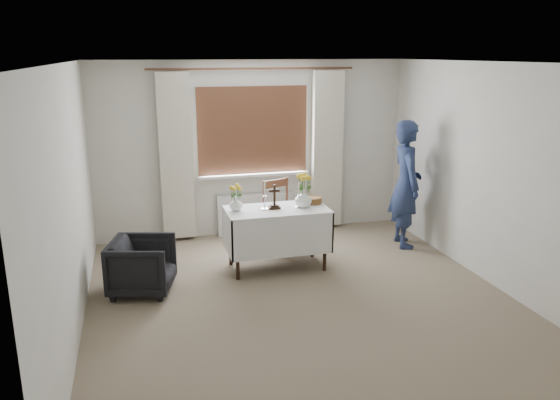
# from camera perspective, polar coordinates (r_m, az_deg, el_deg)

# --- Properties ---
(ground) EXTENTS (5.00, 5.00, 0.00)m
(ground) POSITION_cam_1_polar(r_m,az_deg,el_deg) (5.95, 2.49, -10.68)
(ground) COLOR #7F6E58
(ground) RESTS_ON ground
(altar_table) EXTENTS (1.24, 0.64, 0.76)m
(altar_table) POSITION_cam_1_polar(r_m,az_deg,el_deg) (6.72, -0.31, -4.05)
(altar_table) COLOR white
(altar_table) RESTS_ON ground
(wooden_chair) EXTENTS (0.57, 0.57, 0.96)m
(wooden_chair) POSITION_cam_1_polar(r_m,az_deg,el_deg) (7.29, 0.39, -1.71)
(wooden_chair) COLOR #56341D
(wooden_chair) RESTS_ON ground
(armchair) EXTENTS (0.82, 0.81, 0.62)m
(armchair) POSITION_cam_1_polar(r_m,az_deg,el_deg) (6.28, -14.20, -6.68)
(armchair) COLOR black
(armchair) RESTS_ON ground
(person) EXTENTS (0.51, 0.69, 1.73)m
(person) POSITION_cam_1_polar(r_m,az_deg,el_deg) (7.59, 13.02, 1.63)
(person) COLOR navy
(person) RESTS_ON ground
(radiator) EXTENTS (1.10, 0.10, 0.60)m
(radiator) POSITION_cam_1_polar(r_m,az_deg,el_deg) (8.03, -2.65, -1.44)
(radiator) COLOR silver
(radiator) RESTS_ON ground
(wooden_cross) EXTENTS (0.15, 0.11, 0.30)m
(wooden_cross) POSITION_cam_1_polar(r_m,az_deg,el_deg) (6.57, -0.59, 0.34)
(wooden_cross) COLOR black
(wooden_cross) RESTS_ON altar_table
(candlestick_left) EXTENTS (0.10, 0.10, 0.34)m
(candlestick_left) POSITION_cam_1_polar(r_m,az_deg,el_deg) (6.55, -1.61, 0.47)
(candlestick_left) COLOR silver
(candlestick_left) RESTS_ON altar_table
(candlestick_right) EXTENTS (0.12, 0.12, 0.33)m
(candlestick_right) POSITION_cam_1_polar(r_m,az_deg,el_deg) (6.61, 2.01, 0.53)
(candlestick_right) COLOR silver
(candlestick_right) RESTS_ON altar_table
(flower_vase_left) EXTENTS (0.20, 0.20, 0.17)m
(flower_vase_left) POSITION_cam_1_polar(r_m,az_deg,el_deg) (6.53, -4.62, -0.41)
(flower_vase_left) COLOR white
(flower_vase_left) RESTS_ON altar_table
(flower_vase_right) EXTENTS (0.25, 0.25, 0.22)m
(flower_vase_right) POSITION_cam_1_polar(r_m,az_deg,el_deg) (6.66, 2.44, 0.17)
(flower_vase_right) COLOR white
(flower_vase_right) RESTS_ON altar_table
(wicker_basket) EXTENTS (0.28, 0.28, 0.08)m
(wicker_basket) POSITION_cam_1_polar(r_m,az_deg,el_deg) (6.85, 3.48, -0.02)
(wicker_basket) COLOR brown
(wicker_basket) RESTS_ON altar_table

